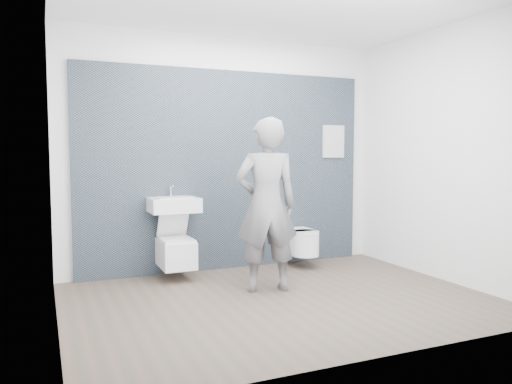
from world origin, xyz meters
name	(u,v)px	position (x,y,z in m)	size (l,w,h in m)	color
ground	(281,300)	(0.00, 0.00, 0.00)	(4.00, 4.00, 0.00)	brown
room_shell	(281,118)	(0.00, 0.00, 1.74)	(4.00, 4.00, 4.00)	silver
tile_wall	(228,268)	(0.00, 1.47, 0.00)	(3.60, 0.06, 2.40)	black
washbasin	(174,204)	(-0.73, 1.24, 0.84)	(0.54, 0.41, 0.41)	white
toilet_square	(176,251)	(-0.73, 1.18, 0.31)	(0.36, 0.52, 0.66)	white
toilet_rounded	(301,242)	(0.85, 1.16, 0.31)	(0.33, 0.56, 0.31)	white
info_placard	(332,258)	(1.47, 1.43, 0.00)	(0.32, 0.03, 0.42)	white
visitor	(266,205)	(0.01, 0.36, 0.88)	(0.65, 0.42, 1.77)	slate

